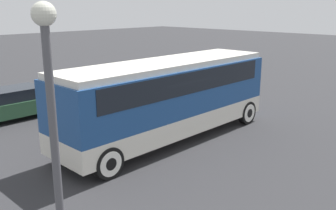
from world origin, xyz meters
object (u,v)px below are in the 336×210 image
Objects in this scene: tour_bus at (170,93)px; lamp_post at (51,100)px; parked_car_mid at (99,81)px; parked_car_near at (17,103)px.

lamp_post reaches higher than tour_bus.
tour_bus is 9.17m from parked_car_mid.
lamp_post reaches higher than parked_car_mid.
parked_car_mid is (2.84, 8.65, -1.14)m from tour_bus.
lamp_post is (-6.87, -3.56, 1.59)m from tour_bus.
tour_bus is at bearing 27.39° from lamp_post.
parked_car_near is 11.84m from lamp_post.
parked_car_mid reaches higher than parked_car_near.
tour_bus is at bearing -68.50° from parked_car_near.
parked_car_mid is (5.69, 1.42, 0.02)m from parked_car_near.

